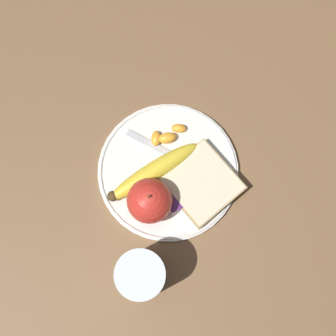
{
  "coord_description": "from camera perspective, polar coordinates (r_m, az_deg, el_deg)",
  "views": [
    {
      "loc": [
        -0.17,
        0.09,
        0.86
      ],
      "look_at": [
        0.0,
        0.0,
        0.03
      ],
      "focal_mm": 50.0,
      "sensor_mm": 36.0,
      "label": 1
    }
  ],
  "objects": [
    {
      "name": "ground_plane",
      "position": [
        0.88,
        -0.0,
        -0.48
      ],
      "size": [
        3.0,
        3.0,
        0.0
      ],
      "primitive_type": "plane",
      "color": "brown"
    },
    {
      "name": "plate",
      "position": [
        0.87,
        -0.0,
        -0.36
      ],
      "size": [
        0.26,
        0.26,
        0.01
      ],
      "color": "silver",
      "rests_on": "ground_plane"
    },
    {
      "name": "juice_glass",
      "position": [
        0.81,
        -3.22,
        -12.89
      ],
      "size": [
        0.08,
        0.08,
        0.11
      ],
      "color": "silver",
      "rests_on": "ground_plane"
    },
    {
      "name": "apple",
      "position": [
        0.82,
        -2.26,
        -4.02
      ],
      "size": [
        0.08,
        0.08,
        0.09
      ],
      "color": "red",
      "rests_on": "plate"
    },
    {
      "name": "banana",
      "position": [
        0.85,
        -1.84,
        -0.49
      ],
      "size": [
        0.05,
        0.19,
        0.04
      ],
      "color": "yellow",
      "rests_on": "plate"
    },
    {
      "name": "bread_slice",
      "position": [
        0.86,
        4.09,
        -1.86
      ],
      "size": [
        0.14,
        0.14,
        0.02
      ],
      "color": "tan",
      "rests_on": "plate"
    },
    {
      "name": "fork",
      "position": [
        0.87,
        0.69,
        1.25
      ],
      "size": [
        0.15,
        0.11,
        0.0
      ],
      "rotation": [
        0.0,
        0.0,
        10.03
      ],
      "color": "#B2B2B7",
      "rests_on": "plate"
    },
    {
      "name": "jam_packet",
      "position": [
        0.85,
        0.87,
        -3.88
      ],
      "size": [
        0.04,
        0.03,
        0.02
      ],
      "color": "white",
      "rests_on": "plate"
    },
    {
      "name": "orange_segment_0",
      "position": [
        0.88,
        -0.11,
        3.69
      ],
      "size": [
        0.03,
        0.04,
        0.02
      ],
      "color": "#F9A32D",
      "rests_on": "plate"
    },
    {
      "name": "orange_segment_1",
      "position": [
        0.88,
        1.3,
        4.87
      ],
      "size": [
        0.03,
        0.03,
        0.02
      ],
      "color": "#F9A32D",
      "rests_on": "plate"
    },
    {
      "name": "orange_segment_2",
      "position": [
        0.87,
        1.83,
        0.35
      ],
      "size": [
        0.03,
        0.02,
        0.01
      ],
      "color": "#F9A32D",
      "rests_on": "plate"
    },
    {
      "name": "orange_segment_3",
      "position": [
        0.87,
        3.82,
        1.17
      ],
      "size": [
        0.04,
        0.04,
        0.02
      ],
      "color": "#F9A32D",
      "rests_on": "plate"
    },
    {
      "name": "orange_segment_4",
      "position": [
        0.88,
        -1.47,
        3.64
      ],
      "size": [
        0.03,
        0.03,
        0.02
      ],
      "color": "#F9A32D",
      "rests_on": "plate"
    },
    {
      "name": "orange_segment_5",
      "position": [
        0.87,
        0.17,
        0.81
      ],
      "size": [
        0.03,
        0.03,
        0.02
      ],
      "color": "#F9A32D",
      "rests_on": "plate"
    }
  ]
}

